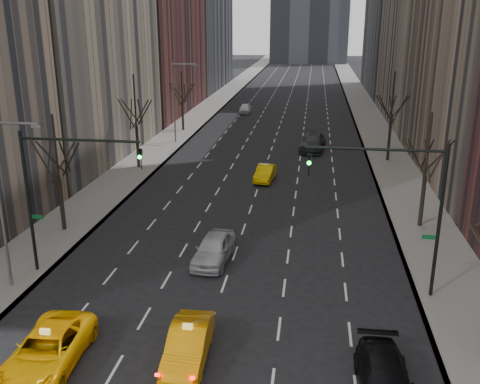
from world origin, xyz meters
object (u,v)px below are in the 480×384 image
at_px(taxi_sedan, 188,344).
at_px(silver_sedan_ahead, 214,249).
at_px(taxi_suv, 47,350).
at_px(parked_suv_black, 384,380).

relative_size(taxi_sedan, silver_sedan_ahead, 0.95).
bearing_deg(taxi_suv, taxi_sedan, 10.05).
bearing_deg(silver_sedan_ahead, taxi_suv, -109.93).
bearing_deg(taxi_suv, silver_sedan_ahead, 63.13).
distance_m(taxi_suv, silver_sedan_ahead, 11.93).
distance_m(taxi_sedan, silver_sedan_ahead, 9.64).
relative_size(taxi_suv, parked_suv_black, 1.13).
xyz_separation_m(taxi_suv, taxi_sedan, (5.63, 1.25, -0.02)).
relative_size(taxi_suv, taxi_sedan, 1.22).
bearing_deg(taxi_sedan, parked_suv_black, -10.93).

